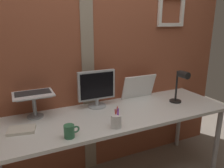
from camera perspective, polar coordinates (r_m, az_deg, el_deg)
name	(u,v)px	position (r m, az deg, el deg)	size (l,w,h in m)	color
brick_wall_back	(92,57)	(2.23, -5.10, 6.99)	(3.16, 0.16, 2.43)	brown
desk	(117,120)	(2.06, 1.21, -9.22)	(2.18, 0.69, 0.75)	white
monitor	(97,87)	(2.12, -4.00, -0.86)	(0.37, 0.18, 0.36)	#ADB2B7
laptop_stand	(34,102)	(2.01, -19.56, -4.43)	(0.28, 0.22, 0.21)	gray
laptop	(31,85)	(2.04, -20.13, -0.25)	(0.33, 0.30, 0.25)	white
whiteboard_panel	(139,87)	(2.39, 6.95, -0.70)	(0.38, 0.02, 0.27)	white
desk_lamp	(181,83)	(2.29, 17.33, 0.14)	(0.12, 0.20, 0.34)	black
pen_cup	(116,121)	(1.75, 1.06, -9.51)	(0.09, 0.09, 0.17)	white
coffee_mug	(70,131)	(1.64, -10.94, -11.92)	(0.12, 0.08, 0.10)	#33724C
paper_clutter_stack	(22,130)	(1.85, -22.38, -10.92)	(0.20, 0.14, 0.02)	silver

